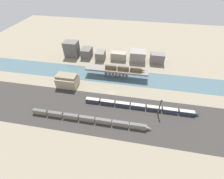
# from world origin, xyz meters

# --- Properties ---
(ground_plane) EXTENTS (400.00, 400.00, 0.00)m
(ground_plane) POSITION_xyz_m (0.00, 0.00, 0.00)
(ground_plane) COLOR gray
(railbed_yard) EXTENTS (280.00, 42.00, 0.01)m
(railbed_yard) POSITION_xyz_m (0.00, -24.00, 0.00)
(railbed_yard) COLOR #33302D
(railbed_yard) RESTS_ON ground
(river_water) EXTENTS (320.00, 24.59, 0.01)m
(river_water) POSITION_xyz_m (0.00, 24.51, 0.00)
(river_water) COLOR #47606B
(river_water) RESTS_ON ground
(bridge) EXTENTS (61.60, 9.25, 8.52)m
(bridge) POSITION_xyz_m (0.00, 24.51, 6.57)
(bridge) COLOR slate
(bridge) RESTS_ON ground
(train_on_bridge) EXTENTS (38.95, 2.80, 4.17)m
(train_on_bridge) POSITION_xyz_m (7.76, 24.51, 10.56)
(train_on_bridge) COLOR brown
(train_on_bridge) RESTS_ON bridge
(train_yard_near) EXTENTS (90.08, 2.66, 4.13)m
(train_yard_near) POSITION_xyz_m (-11.61, -33.15, 2.04)
(train_yard_near) COLOR gray
(train_yard_near) RESTS_ON ground
(train_yard_mid) EXTENTS (89.96, 3.17, 3.55)m
(train_yard_mid) POSITION_xyz_m (25.08, -13.92, 1.74)
(train_yard_mid) COLOR #2D384C
(train_yard_mid) RESTS_ON ground
(warehouse_building) EXTENTS (18.56, 12.89, 11.66)m
(warehouse_building) POSITION_xyz_m (-42.26, 3.05, 5.54)
(warehouse_building) COLOR tan
(warehouse_building) RESTS_ON ground
(signal_tower) EXTENTS (1.00, 0.95, 14.80)m
(signal_tower) POSITION_xyz_m (38.98, -17.29, 7.28)
(signal_tower) COLOR #4C4C51
(signal_tower) RESTS_ON ground
(city_block_far_left) EXTENTS (16.06, 12.35, 17.69)m
(city_block_far_left) POSITION_xyz_m (-58.75, 57.03, 8.84)
(city_block_far_left) COLOR #605B56
(city_block_far_left) RESTS_ON ground
(city_block_left) EXTENTS (11.42, 14.16, 10.59)m
(city_block_left) POSITION_xyz_m (-40.76, 57.42, 5.30)
(city_block_left) COLOR #605B56
(city_block_left) RESTS_ON ground
(city_block_center) EXTENTS (9.96, 12.77, 9.72)m
(city_block_center) POSITION_xyz_m (-23.26, 54.63, 4.86)
(city_block_center) COLOR slate
(city_block_center) RESTS_ON ground
(city_block_right) EXTENTS (17.40, 8.02, 9.08)m
(city_block_right) POSITION_xyz_m (-2.57, 57.24, 4.54)
(city_block_right) COLOR gray
(city_block_right) RESTS_ON ground
(city_block_far_right) EXTENTS (17.20, 14.34, 11.88)m
(city_block_far_right) POSITION_xyz_m (19.26, 59.50, 5.94)
(city_block_far_right) COLOR gray
(city_block_far_right) RESTS_ON ground
(city_block_tall) EXTENTS (15.13, 9.39, 11.18)m
(city_block_tall) POSITION_xyz_m (41.04, 58.15, 5.59)
(city_block_tall) COLOR slate
(city_block_tall) RESTS_ON ground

